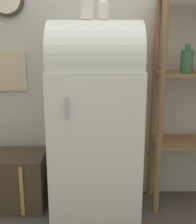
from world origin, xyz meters
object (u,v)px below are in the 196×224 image
(refrigerator, at_px, (97,118))
(suitcase_trunk, at_px, (7,180))
(vase_center, at_px, (105,7))
(vase_left, at_px, (89,0))

(refrigerator, relative_size, suitcase_trunk, 2.26)
(vase_center, bearing_deg, suitcase_trunk, 176.41)
(refrigerator, height_order, vase_center, vase_center)
(vase_center, bearing_deg, refrigerator, -176.27)
(suitcase_trunk, relative_size, vase_left, 2.36)
(suitcase_trunk, bearing_deg, vase_center, -3.59)
(vase_left, xyz_separation_m, vase_center, (0.12, -0.00, -0.05))
(vase_center, bearing_deg, vase_left, 179.11)
(refrigerator, distance_m, vase_left, 0.91)
(refrigerator, relative_size, vase_left, 5.34)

